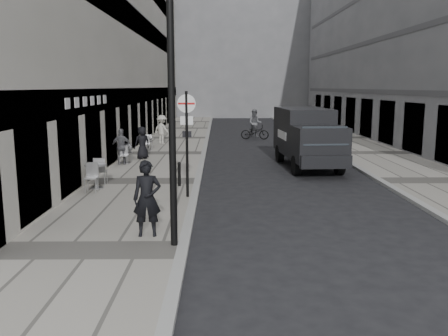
# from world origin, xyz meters

# --- Properties ---
(ground) EXTENTS (120.00, 120.00, 0.00)m
(ground) POSITION_xyz_m (0.00, 0.00, 0.00)
(ground) COLOR black
(ground) RESTS_ON ground
(sidewalk) EXTENTS (4.00, 60.00, 0.12)m
(sidewalk) POSITION_xyz_m (-2.00, 18.00, 0.06)
(sidewalk) COLOR gray
(sidewalk) RESTS_ON ground
(far_sidewalk) EXTENTS (4.00, 60.00, 0.12)m
(far_sidewalk) POSITION_xyz_m (9.00, 18.00, 0.06)
(far_sidewalk) COLOR gray
(far_sidewalk) RESTS_ON ground
(building_left) EXTENTS (4.00, 45.00, 18.00)m
(building_left) POSITION_xyz_m (-6.00, 24.50, 9.00)
(building_left) COLOR beige
(building_left) RESTS_ON ground
(building_far) EXTENTS (24.00, 16.00, 22.00)m
(building_far) POSITION_xyz_m (1.50, 56.00, 11.00)
(building_far) COLOR gray
(building_far) RESTS_ON ground
(walking_man) EXTENTS (0.70, 0.50, 1.81)m
(walking_man) POSITION_xyz_m (-0.89, 3.69, 1.03)
(walking_man) COLOR black
(walking_man) RESTS_ON sidewalk
(sign_post) EXTENTS (0.58, 0.11, 3.37)m
(sign_post) POSITION_xyz_m (-0.20, 7.72, 2.28)
(sign_post) COLOR black
(sign_post) RESTS_ON sidewalk
(lamppost) EXTENTS (0.27, 0.27, 5.99)m
(lamppost) POSITION_xyz_m (-0.20, 3.02, 3.45)
(lamppost) COLOR black
(lamppost) RESTS_ON sidewalk
(bollard_near) EXTENTS (0.11, 0.11, 0.81)m
(bollard_near) POSITION_xyz_m (-0.60, 9.41, 0.53)
(bollard_near) COLOR black
(bollard_near) RESTS_ON sidewalk
(bollard_far) EXTENTS (0.13, 0.13, 0.99)m
(bollard_far) POSITION_xyz_m (-0.60, 7.19, 0.62)
(bollard_far) COLOR black
(bollard_far) RESTS_ON sidewalk
(panel_van) EXTENTS (2.45, 5.74, 2.64)m
(panel_van) POSITION_xyz_m (4.79, 14.03, 1.49)
(panel_van) COLOR black
(panel_van) RESTS_ON ground
(cyclist) EXTENTS (2.00, 0.95, 2.07)m
(cyclist) POSITION_xyz_m (3.32, 25.59, 0.81)
(cyclist) COLOR black
(cyclist) RESTS_ON ground
(pedestrian_a) EXTENTS (0.97, 0.42, 1.63)m
(pedestrian_a) POSITION_xyz_m (-3.60, 14.20, 0.94)
(pedestrian_a) COLOR #59595E
(pedestrian_a) RESTS_ON sidewalk
(pedestrian_b) EXTENTS (1.33, 1.19, 1.79)m
(pedestrian_b) POSITION_xyz_m (-2.67, 21.91, 1.01)
(pedestrian_b) COLOR #BCB8AD
(pedestrian_b) RESTS_ON sidewalk
(pedestrian_c) EXTENTS (0.92, 0.85, 1.58)m
(pedestrian_c) POSITION_xyz_m (-2.95, 15.90, 0.91)
(pedestrian_c) COLOR black
(pedestrian_c) RESTS_ON sidewalk
(cafe_table_near) EXTENTS (0.66, 1.50, 0.85)m
(cafe_table_near) POSITION_xyz_m (-3.49, 14.56, 0.55)
(cafe_table_near) COLOR #B7B7B9
(cafe_table_near) RESTS_ON sidewalk
(cafe_table_mid) EXTENTS (0.76, 1.73, 0.98)m
(cafe_table_mid) POSITION_xyz_m (-3.47, 9.07, 0.62)
(cafe_table_mid) COLOR #ACADAF
(cafe_table_mid) RESTS_ON sidewalk
(cafe_table_far) EXTENTS (0.66, 1.48, 0.84)m
(cafe_table_far) POSITION_xyz_m (-3.13, 18.96, 0.55)
(cafe_table_far) COLOR silver
(cafe_table_far) RESTS_ON sidewalk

